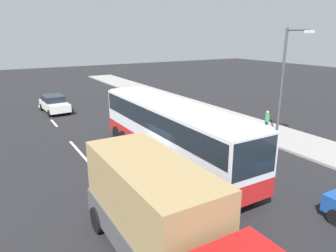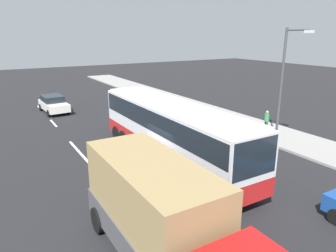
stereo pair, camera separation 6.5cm
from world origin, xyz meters
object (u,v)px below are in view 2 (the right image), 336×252
cargo_truck (165,221)px  car_white_minivan (54,104)px  pedestrian_near_curb (267,120)px  coach_bus (171,127)px  street_lamp (284,80)px

cargo_truck → car_white_minivan: cargo_truck is taller
cargo_truck → car_white_minivan: bearing=176.8°
cargo_truck → pedestrian_near_curb: size_ratio=5.22×
coach_bus → street_lamp: size_ratio=1.71×
cargo_truck → street_lamp: size_ratio=1.13×
coach_bus → cargo_truck: coach_bus is taller
pedestrian_near_curb → street_lamp: size_ratio=0.22×
coach_bus → cargo_truck: size_ratio=1.51×
cargo_truck → car_white_minivan: size_ratio=1.92×
car_white_minivan → pedestrian_near_curb: bearing=35.3°
car_white_minivan → pedestrian_near_curb: 18.99m
coach_bus → pedestrian_near_curb: size_ratio=7.88×
coach_bus → cargo_truck: bearing=-32.4°
coach_bus → car_white_minivan: size_ratio=2.89×
cargo_truck → street_lamp: (-5.92, 12.05, 2.59)m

